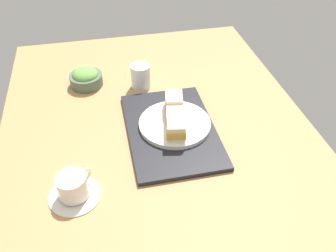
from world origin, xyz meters
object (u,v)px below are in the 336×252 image
object	(u,v)px
salad_bowl	(86,78)
coffee_cup	(73,188)
sandwich_near	(176,129)
sandwich_middle	(175,116)
sandwich_far	(174,102)
drinking_glass	(141,76)
sandwich_plate	(175,124)

from	to	relation	value
salad_bowl	coffee_cup	world-z (taller)	coffee_cup
sandwich_near	sandwich_middle	distance (cm)	6.50
salad_bowl	coffee_cup	xyz separation A→B (cm)	(-52.87, 5.22, 0.07)
sandwich_middle	sandwich_near	bearing A→B (deg)	169.99
sandwich_far	drinking_glass	xyz separation A→B (cm)	(20.00, 7.98, -1.35)
sandwich_near	drinking_glass	distance (cm)	33.30
sandwich_plate	sandwich_near	bearing A→B (deg)	169.99
sandwich_far	coffee_cup	distance (cm)	42.93
sandwich_near	coffee_cup	xyz separation A→B (cm)	(-14.54, 30.75, -2.53)
sandwich_far	sandwich_near	bearing A→B (deg)	169.99
sandwich_far	salad_bowl	xyz separation A→B (cm)	(25.54, 27.78, -2.76)
coffee_cup	salad_bowl	bearing A→B (deg)	-5.64
sandwich_middle	coffee_cup	world-z (taller)	sandwich_middle
coffee_cup	drinking_glass	distance (cm)	53.55
sandwich_far	drinking_glass	size ratio (longest dim) A/B	0.93
drinking_glass	sandwich_far	bearing A→B (deg)	-158.26
sandwich_plate	coffee_cup	bearing A→B (deg)	123.30
salad_bowl	sandwich_near	bearing A→B (deg)	-146.33
sandwich_near	coffee_cup	world-z (taller)	sandwich_near
drinking_glass	coffee_cup	bearing A→B (deg)	152.13
coffee_cup	sandwich_middle	bearing A→B (deg)	-56.70
sandwich_plate	drinking_glass	bearing A→B (deg)	14.55
sandwich_middle	coffee_cup	bearing A→B (deg)	123.30
sandwich_middle	sandwich_far	xyz separation A→B (cm)	(6.39, -1.13, 0.60)
sandwich_plate	sandwich_far	world-z (taller)	sandwich_far
sandwich_far	coffee_cup	xyz separation A→B (cm)	(-27.33, 33.00, -2.69)
sandwich_near	drinking_glass	xyz separation A→B (cm)	(32.78, 5.72, -1.19)
sandwich_near	drinking_glass	size ratio (longest dim) A/B	0.93
sandwich_middle	salad_bowl	size ratio (longest dim) A/B	0.67
drinking_glass	salad_bowl	bearing A→B (deg)	74.37
sandwich_far	coffee_cup	size ratio (longest dim) A/B	0.60
sandwich_plate	sandwich_middle	bearing A→B (deg)	63.43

